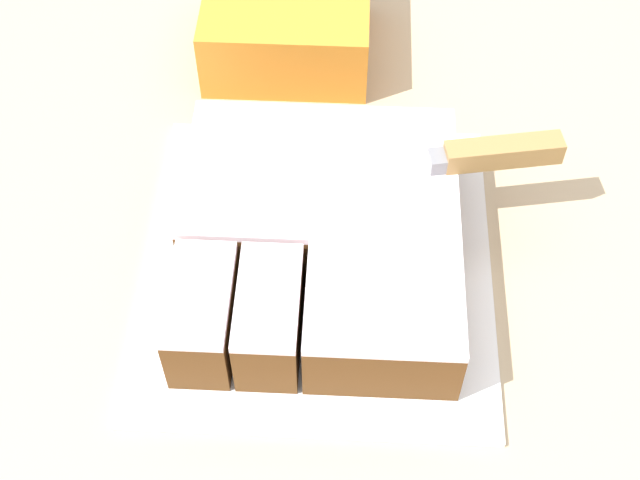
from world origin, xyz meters
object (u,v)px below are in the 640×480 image
object	(u,v)px
cake	(322,238)
storage_box	(289,24)
cake_board	(320,265)
knife	(473,157)

from	to	relation	value
cake	storage_box	distance (m)	0.30
cake_board	storage_box	size ratio (longest dim) A/B	1.93
cake_board	cake	bearing A→B (deg)	46.70
cake_board	knife	bearing A→B (deg)	26.24
cake_board	cake	xyz separation A→B (m)	(0.00, 0.00, 0.04)
cake	knife	distance (m)	0.15
cake_board	cake	world-z (taller)	cake
cake_board	storage_box	world-z (taller)	storage_box
knife	cake	bearing A→B (deg)	15.64
cake_board	knife	distance (m)	0.17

